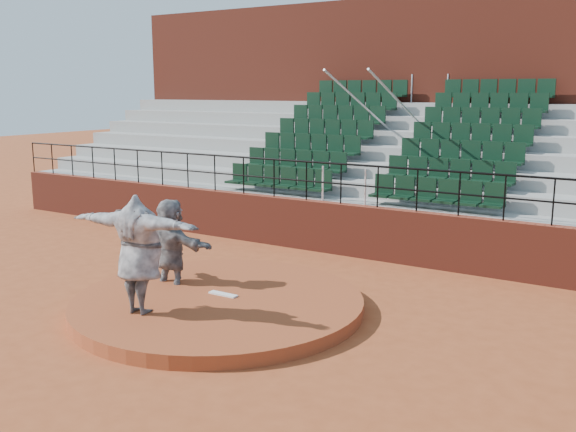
% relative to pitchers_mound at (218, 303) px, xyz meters
% --- Properties ---
extents(ground, '(90.00, 90.00, 0.00)m').
position_rel_pitchers_mound_xyz_m(ground, '(0.00, 0.00, -0.12)').
color(ground, '#9E4823').
rests_on(ground, ground).
extents(pitchers_mound, '(5.50, 5.50, 0.25)m').
position_rel_pitchers_mound_xyz_m(pitchers_mound, '(0.00, 0.00, 0.00)').
color(pitchers_mound, '#9B4422').
rests_on(pitchers_mound, ground).
extents(pitching_rubber, '(0.60, 0.15, 0.03)m').
position_rel_pitchers_mound_xyz_m(pitching_rubber, '(0.00, 0.15, 0.14)').
color(pitching_rubber, white).
rests_on(pitching_rubber, pitchers_mound).
extents(boundary_wall, '(24.00, 0.30, 1.30)m').
position_rel_pitchers_mound_xyz_m(boundary_wall, '(0.00, 5.00, 0.53)').
color(boundary_wall, maroon).
rests_on(boundary_wall, ground).
extents(wall_railing, '(24.04, 0.05, 1.03)m').
position_rel_pitchers_mound_xyz_m(wall_railing, '(0.00, 5.00, 1.90)').
color(wall_railing, black).
rests_on(wall_railing, boundary_wall).
extents(seating_deck, '(24.00, 5.97, 4.63)m').
position_rel_pitchers_mound_xyz_m(seating_deck, '(0.00, 8.65, 1.32)').
color(seating_deck, gray).
rests_on(seating_deck, ground).
extents(press_box_facade, '(24.00, 3.00, 7.10)m').
position_rel_pitchers_mound_xyz_m(press_box_facade, '(0.00, 12.60, 3.43)').
color(press_box_facade, maroon).
rests_on(press_box_facade, ground).
extents(pitcher, '(2.66, 1.02, 2.11)m').
position_rel_pitchers_mound_xyz_m(pitcher, '(-0.64, -1.38, 1.18)').
color(pitcher, black).
rests_on(pitcher, pitchers_mound).
extents(fielder, '(1.87, 0.70, 1.98)m').
position_rel_pitchers_mound_xyz_m(fielder, '(-1.41, 0.29, 0.86)').
color(fielder, black).
rests_on(fielder, ground).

